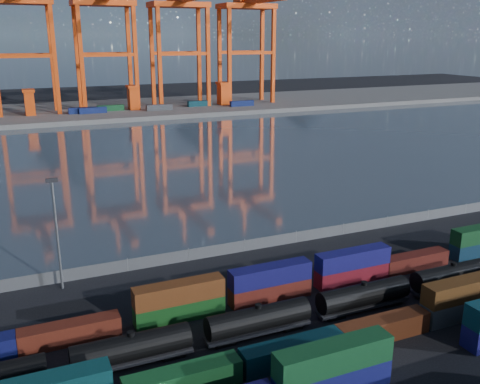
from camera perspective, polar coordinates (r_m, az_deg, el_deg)
name	(u,v)px	position (r m, az deg, el deg)	size (l,w,h in m)	color
ground	(336,331)	(69.80, 10.24, -14.40)	(700.00, 700.00, 0.00)	black
harbor_water	(139,159)	(161.92, -10.72, 3.48)	(700.00, 700.00, 0.00)	#34404C
far_quay	(87,111)	(263.72, -16.05, 8.28)	(700.00, 70.00, 2.00)	#514F4C
container_row_south	(364,365)	(60.47, 13.07, -17.54)	(128.01, 2.63, 5.60)	#3C3E41
container_row_mid	(310,343)	(63.46, 7.50, -15.65)	(141.60, 2.52, 5.36)	#404345
container_row_north	(343,272)	(80.87, 10.97, -8.37)	(140.32, 2.40, 5.13)	#0F1C4E
tanker_string	(198,334)	(64.38, -4.50, -14.83)	(91.20, 2.94, 4.21)	black
waterfront_fence	(245,246)	(91.31, 0.51, -5.75)	(160.12, 0.12, 2.20)	#595B5E
yard_light_mast	(56,228)	(79.71, -18.99, -3.67)	(1.60, 0.40, 16.60)	slate
gantry_cranes	(63,16)	(253.85, -18.35, 17.42)	(202.21, 52.25, 70.75)	#DD420F
quay_containers	(65,112)	(247.85, -18.14, 8.16)	(172.58, 10.99, 2.60)	navy
straddle_carriers	(83,99)	(252.73, -16.41, 9.48)	(140.00, 7.00, 11.10)	#DD420F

